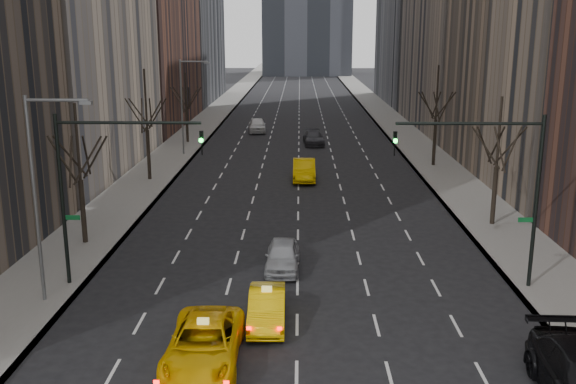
{
  "coord_description": "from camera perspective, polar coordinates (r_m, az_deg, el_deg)",
  "views": [
    {
      "loc": [
        0.06,
        -16.19,
        11.67
      ],
      "look_at": [
        -0.53,
        16.43,
        3.5
      ],
      "focal_mm": 40.0,
      "sensor_mm": 36.0,
      "label": 1
    }
  ],
  "objects": [
    {
      "name": "far_taxi",
      "position": [
        51.78,
        1.44,
        1.98
      ],
      "size": [
        1.8,
        5.11,
        1.68
      ],
      "primitive_type": "imported",
      "rotation": [
        0.0,
        0.0,
        0.0
      ],
      "color": "#E3AF04",
      "rests_on": "ground"
    },
    {
      "name": "tree_rw_b",
      "position": [
        40.8,
        18.04,
        2.12
      ],
      "size": [
        3.36,
        3.5,
        7.82
      ],
      "color": "black",
      "rests_on": "ground"
    },
    {
      "name": "far_car_white",
      "position": [
        77.01,
        -2.75,
        5.96
      ],
      "size": [
        2.34,
        5.04,
        1.67
      ],
      "primitive_type": "imported",
      "rotation": [
        0.0,
        0.0,
        0.08
      ],
      "color": "silver",
      "rests_on": "ground"
    },
    {
      "name": "streetlight_near",
      "position": [
        29.01,
        -21.07,
        1.06
      ],
      "size": [
        2.83,
        0.22,
        9.0
      ],
      "color": "slate",
      "rests_on": "ground"
    },
    {
      "name": "tree_lw_d",
      "position": [
        69.72,
        -9.01,
        7.21
      ],
      "size": [
        3.36,
        3.5,
        7.36
      ],
      "color": "black",
      "rests_on": "ground"
    },
    {
      "name": "silver_sedan_ahead",
      "position": [
        32.42,
        -0.49,
        -5.69
      ],
      "size": [
        1.77,
        4.22,
        1.43
      ],
      "primitive_type": "imported",
      "rotation": [
        0.0,
        0.0,
        -0.02
      ],
      "color": "#9EA0A5",
      "rests_on": "ground"
    },
    {
      "name": "far_suv_grey",
      "position": [
        68.38,
        2.28,
        4.84
      ],
      "size": [
        2.38,
        5.15,
        1.46
      ],
      "primitive_type": "imported",
      "rotation": [
        0.0,
        0.0,
        0.07
      ],
      "color": "#313036",
      "rests_on": "ground"
    },
    {
      "name": "taxi_sedan",
      "position": [
        26.7,
        -1.88,
        -10.21
      ],
      "size": [
        1.55,
        4.26,
        1.4
      ],
      "primitive_type": "imported",
      "rotation": [
        0.0,
        0.0,
        0.02
      ],
      "color": "#FFC705",
      "rests_on": "ground"
    },
    {
      "name": "tree_lw_b",
      "position": [
        37.12,
        -17.96,
        0.99
      ],
      "size": [
        3.36,
        3.5,
        7.82
      ],
      "color": "black",
      "rests_on": "ground"
    },
    {
      "name": "tree_lw_c",
      "position": [
        52.18,
        -12.4,
        5.32
      ],
      "size": [
        3.36,
        3.5,
        8.74
      ],
      "color": "black",
      "rests_on": "ground"
    },
    {
      "name": "tree_rw_c",
      "position": [
        57.95,
        12.99,
        6.13
      ],
      "size": [
        3.36,
        3.5,
        8.74
      ],
      "color": "black",
      "rests_on": "ground"
    },
    {
      "name": "streetlight_far",
      "position": [
        62.45,
        -9.12,
        8.32
      ],
      "size": [
        2.83,
        0.22,
        9.0
      ],
      "color": "slate",
      "rests_on": "ground"
    },
    {
      "name": "sidewalk_left",
      "position": [
        87.84,
        -7.08,
        6.37
      ],
      "size": [
        4.5,
        320.0,
        0.15
      ],
      "primitive_type": "cube",
      "color": "slate",
      "rests_on": "ground"
    },
    {
      "name": "taxi_suv",
      "position": [
        23.85,
        -7.48,
        -13.24
      ],
      "size": [
        2.6,
        5.61,
        1.56
      ],
      "primitive_type": "imported",
      "rotation": [
        0.0,
        0.0,
        0.0
      ],
      "color": "#F2B605",
      "rests_on": "ground"
    },
    {
      "name": "traffic_mast_left",
      "position": [
        30.28,
        -16.63,
        1.68
      ],
      "size": [
        6.69,
        0.39,
        8.0
      ],
      "color": "black",
      "rests_on": "ground"
    },
    {
      "name": "sidewalk_right",
      "position": [
        87.82,
        9.06,
        6.3
      ],
      "size": [
        4.5,
        320.0,
        0.15
      ],
      "primitive_type": "cube",
      "color": "slate",
      "rests_on": "ground"
    },
    {
      "name": "traffic_mast_right",
      "position": [
        30.24,
        18.42,
        1.53
      ],
      "size": [
        6.69,
        0.39,
        8.0
      ],
      "color": "black",
      "rests_on": "ground"
    }
  ]
}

